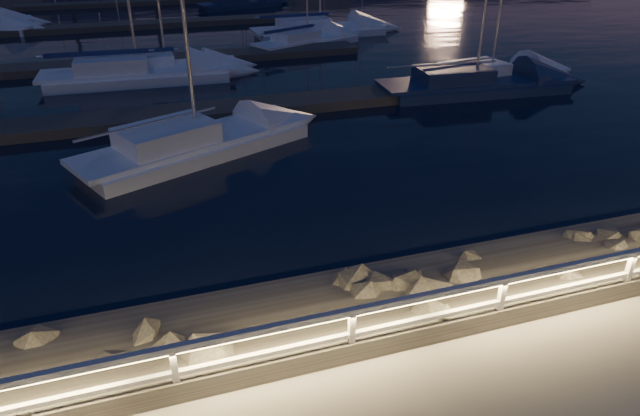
{
  "coord_description": "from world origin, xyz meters",
  "views": [
    {
      "loc": [
        -1.93,
        -7.19,
        7.02
      ],
      "look_at": [
        1.73,
        4.0,
        0.88
      ],
      "focal_mm": 32.0,
      "sensor_mm": 36.0,
      "label": 1
    }
  ],
  "objects_px": {
    "sailboat_d": "(470,83)",
    "sailboat_k": "(238,3)",
    "sailboat_b": "(191,143)",
    "sailboat_h": "(487,76)",
    "sailboat_f": "(162,67)",
    "sailboat_l": "(316,29)",
    "sailboat_c": "(133,73)",
    "guard_rail": "(292,335)",
    "sailboat_g": "(305,40)"
  },
  "relations": [
    {
      "from": "guard_rail",
      "to": "sailboat_h",
      "type": "distance_m",
      "value": 22.29
    },
    {
      "from": "sailboat_b",
      "to": "sailboat_h",
      "type": "relative_size",
      "value": 1.03
    },
    {
      "from": "sailboat_b",
      "to": "sailboat_l",
      "type": "distance_m",
      "value": 22.09
    },
    {
      "from": "sailboat_c",
      "to": "sailboat_d",
      "type": "height_order",
      "value": "sailboat_c"
    },
    {
      "from": "sailboat_l",
      "to": "sailboat_c",
      "type": "bearing_deg",
      "value": -146.18
    },
    {
      "from": "sailboat_f",
      "to": "sailboat_k",
      "type": "xyz_separation_m",
      "value": [
        8.22,
        21.97,
        -0.01
      ]
    },
    {
      "from": "sailboat_g",
      "to": "sailboat_h",
      "type": "height_order",
      "value": "sailboat_h"
    },
    {
      "from": "sailboat_c",
      "to": "sailboat_k",
      "type": "relative_size",
      "value": 1.23
    },
    {
      "from": "guard_rail",
      "to": "sailboat_f",
      "type": "bearing_deg",
      "value": 91.08
    },
    {
      "from": "sailboat_g",
      "to": "sailboat_l",
      "type": "xyz_separation_m",
      "value": [
        1.8,
        3.24,
        0.04
      ]
    },
    {
      "from": "sailboat_g",
      "to": "sailboat_k",
      "type": "xyz_separation_m",
      "value": [
        -0.88,
        17.5,
        0.01
      ]
    },
    {
      "from": "sailboat_f",
      "to": "sailboat_l",
      "type": "bearing_deg",
      "value": 33.59
    },
    {
      "from": "sailboat_g",
      "to": "sailboat_k",
      "type": "height_order",
      "value": "sailboat_k"
    },
    {
      "from": "sailboat_d",
      "to": "sailboat_b",
      "type": "bearing_deg",
      "value": -159.34
    },
    {
      "from": "guard_rail",
      "to": "sailboat_g",
      "type": "height_order",
      "value": "sailboat_g"
    },
    {
      "from": "sailboat_b",
      "to": "sailboat_d",
      "type": "height_order",
      "value": "sailboat_d"
    },
    {
      "from": "sailboat_b",
      "to": "sailboat_f",
      "type": "distance_m",
      "value": 11.58
    },
    {
      "from": "guard_rail",
      "to": "sailboat_c",
      "type": "height_order",
      "value": "sailboat_c"
    },
    {
      "from": "sailboat_c",
      "to": "sailboat_g",
      "type": "xyz_separation_m",
      "value": [
        10.56,
        5.34,
        -0.07
      ]
    },
    {
      "from": "sailboat_b",
      "to": "sailboat_h",
      "type": "distance_m",
      "value": 15.76
    },
    {
      "from": "sailboat_l",
      "to": "sailboat_g",
      "type": "bearing_deg",
      "value": -120.03
    },
    {
      "from": "guard_rail",
      "to": "sailboat_b",
      "type": "distance_m",
      "value": 11.94
    },
    {
      "from": "sailboat_c",
      "to": "sailboat_l",
      "type": "distance_m",
      "value": 15.05
    },
    {
      "from": "sailboat_f",
      "to": "sailboat_l",
      "type": "height_order",
      "value": "sailboat_l"
    },
    {
      "from": "guard_rail",
      "to": "sailboat_k",
      "type": "relative_size",
      "value": 3.41
    },
    {
      "from": "guard_rail",
      "to": "sailboat_l",
      "type": "distance_m",
      "value": 32.9
    },
    {
      "from": "sailboat_f",
      "to": "sailboat_g",
      "type": "xyz_separation_m",
      "value": [
        9.1,
        4.47,
        -0.02
      ]
    },
    {
      "from": "sailboat_g",
      "to": "guard_rail",
      "type": "bearing_deg",
      "value": -131.21
    },
    {
      "from": "sailboat_d",
      "to": "sailboat_l",
      "type": "height_order",
      "value": "sailboat_l"
    },
    {
      "from": "sailboat_h",
      "to": "sailboat_l",
      "type": "height_order",
      "value": "sailboat_l"
    },
    {
      "from": "sailboat_b",
      "to": "sailboat_c",
      "type": "bearing_deg",
      "value": 74.39
    },
    {
      "from": "sailboat_c",
      "to": "sailboat_b",
      "type": "bearing_deg",
      "value": -79.02
    },
    {
      "from": "sailboat_h",
      "to": "sailboat_d",
      "type": "bearing_deg",
      "value": -154.63
    },
    {
      "from": "sailboat_h",
      "to": "sailboat_k",
      "type": "relative_size",
      "value": 1.1
    },
    {
      "from": "sailboat_c",
      "to": "sailboat_g",
      "type": "height_order",
      "value": "sailboat_c"
    },
    {
      "from": "sailboat_c",
      "to": "sailboat_l",
      "type": "relative_size",
      "value": 1.0
    },
    {
      "from": "sailboat_f",
      "to": "sailboat_g",
      "type": "bearing_deg",
      "value": 24.49
    },
    {
      "from": "sailboat_d",
      "to": "sailboat_h",
      "type": "xyz_separation_m",
      "value": [
        1.55,
        1.0,
        -0.03
      ]
    },
    {
      "from": "sailboat_b",
      "to": "sailboat_f",
      "type": "bearing_deg",
      "value": 66.55
    },
    {
      "from": "guard_rail",
      "to": "sailboat_d",
      "type": "bearing_deg",
      "value": 50.26
    },
    {
      "from": "sailboat_d",
      "to": "sailboat_k",
      "type": "bearing_deg",
      "value": 104.8
    },
    {
      "from": "sailboat_c",
      "to": "sailboat_d",
      "type": "xyz_separation_m",
      "value": [
        15.02,
        -6.84,
        -0.03
      ]
    },
    {
      "from": "sailboat_f",
      "to": "sailboat_h",
      "type": "distance_m",
      "value": 16.52
    },
    {
      "from": "sailboat_b",
      "to": "sailboat_c",
      "type": "distance_m",
      "value": 10.82
    },
    {
      "from": "sailboat_b",
      "to": "sailboat_c",
      "type": "height_order",
      "value": "sailboat_c"
    },
    {
      "from": "guard_rail",
      "to": "sailboat_b",
      "type": "xyz_separation_m",
      "value": [
        -0.33,
        11.9,
        -0.9
      ]
    },
    {
      "from": "sailboat_f",
      "to": "sailboat_k",
      "type": "relative_size",
      "value": 0.98
    },
    {
      "from": "sailboat_b",
      "to": "sailboat_l",
      "type": "relative_size",
      "value": 0.93
    },
    {
      "from": "sailboat_b",
      "to": "sailboat_k",
      "type": "distance_m",
      "value": 34.51
    },
    {
      "from": "guard_rail",
      "to": "sailboat_l",
      "type": "xyz_separation_m",
      "value": [
        10.46,
        31.18,
        -0.92
      ]
    }
  ]
}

